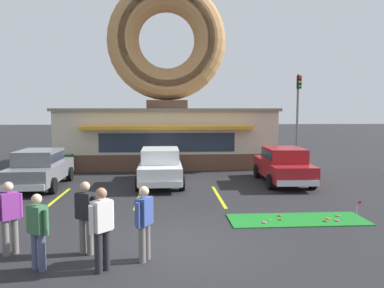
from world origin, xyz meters
TOP-DOWN VIEW (x-y plane):
  - ground_plane at (0.00, 0.00)m, footprint 160.00×160.00m
  - donut_shop_building at (-0.16, 13.94)m, footprint 12.30×6.75m
  - putting_mat at (3.67, 1.78)m, footprint 4.05×1.38m
  - mini_donut_near_left at (4.40, 1.50)m, footprint 0.13×0.13m
  - mini_donut_near_right at (3.24, 2.13)m, footprint 0.13×0.13m
  - mini_donut_mid_left at (5.00, 2.00)m, footprint 0.13×0.13m
  - mini_donut_mid_centre at (4.76, 1.52)m, footprint 0.13×0.13m
  - mini_donut_mid_right at (2.60, 1.48)m, footprint 0.13×0.13m
  - mini_donut_far_left at (4.58, 1.73)m, footprint 0.13×0.13m
  - mini_donut_far_centre at (3.14, 1.74)m, footprint 0.13×0.13m
  - golf_ball at (2.81, 1.70)m, footprint 0.04×0.04m
  - putting_flag_pin at (5.48, 1.70)m, footprint 0.13×0.01m
  - car_red at (4.99, 7.39)m, footprint 2.11×4.62m
  - car_grey at (-5.54, 7.18)m, footprint 2.03×4.58m
  - car_white at (-0.48, 7.45)m, footprint 2.02×4.58m
  - pedestrian_hooded_kid at (-1.48, -1.43)m, footprint 0.43×0.47m
  - pedestrian_leather_jacket_man at (-2.79, -1.27)m, footprint 0.52×0.41m
  - pedestrian_clipboard_woman at (-2.01, -0.46)m, footprint 0.54×0.39m
  - pedestrian_beanie_man at (-0.67, -0.93)m, footprint 0.39×0.54m
  - pedestrian_crossing_woman at (-3.71, -0.39)m, footprint 0.46×0.44m
  - trash_bin at (-5.36, 10.95)m, footprint 0.57×0.57m
  - traffic_light_pole at (9.17, 17.42)m, footprint 0.28×0.47m
  - parking_stripe_left at (-4.24, 5.00)m, footprint 0.12×3.60m
  - parking_stripe_mid_left at (-1.24, 5.00)m, footprint 0.12×3.60m
  - parking_stripe_centre at (1.76, 5.00)m, footprint 0.12×3.60m

SIDE VIEW (x-z plane):
  - ground_plane at x=0.00m, z-range 0.00..0.00m
  - parking_stripe_left at x=-4.24m, z-range 0.00..0.01m
  - parking_stripe_mid_left at x=-1.24m, z-range 0.00..0.01m
  - parking_stripe_centre at x=1.76m, z-range 0.00..0.01m
  - putting_mat at x=3.67m, z-range 0.00..0.03m
  - mini_donut_near_left at x=4.40m, z-range 0.03..0.07m
  - mini_donut_near_right at x=3.24m, z-range 0.03..0.07m
  - mini_donut_mid_left at x=5.00m, z-range 0.03..0.07m
  - mini_donut_mid_centre at x=4.76m, z-range 0.03..0.07m
  - mini_donut_mid_right at x=2.60m, z-range 0.03..0.07m
  - mini_donut_far_left at x=4.58m, z-range 0.03..0.07m
  - mini_donut_far_centre at x=3.14m, z-range 0.03..0.07m
  - golf_ball at x=2.81m, z-range 0.03..0.07m
  - putting_flag_pin at x=5.48m, z-range 0.16..0.71m
  - trash_bin at x=-5.36m, z-range 0.01..0.99m
  - pedestrian_leather_jacket_man at x=-2.79m, z-range 0.08..1.65m
  - car_red at x=4.99m, z-range 0.07..1.67m
  - car_grey at x=-5.54m, z-range 0.07..1.67m
  - car_white at x=-0.48m, z-range 0.07..1.67m
  - pedestrian_beanie_man at x=-0.67m, z-range 0.09..1.72m
  - pedestrian_clipboard_woman at x=-2.01m, z-range 0.09..1.75m
  - pedestrian_crossing_woman at x=-3.71m, z-range 0.09..1.76m
  - pedestrian_hooded_kid at x=-1.48m, z-range 0.10..1.81m
  - traffic_light_pole at x=9.17m, z-range 0.81..6.61m
  - donut_shop_building at x=-0.16m, z-range -1.74..9.22m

